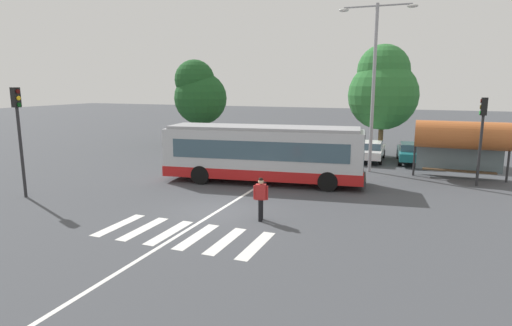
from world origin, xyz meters
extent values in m
plane|color=#424449|center=(0.00, 0.00, 0.00)|extent=(160.00, 160.00, 0.00)
cylinder|color=black|center=(3.21, 7.35, 0.50)|extent=(1.03, 0.43, 1.00)
cylinder|color=black|center=(3.53, 5.03, 0.50)|extent=(1.03, 0.43, 1.00)
cylinder|color=black|center=(-3.46, 6.44, 0.50)|extent=(1.03, 0.43, 1.00)
cylinder|color=black|center=(-3.14, 4.11, 0.50)|extent=(1.03, 0.43, 1.00)
cube|color=silver|center=(-0.17, 5.70, 1.62)|extent=(10.76, 3.96, 2.55)
cube|color=red|center=(-0.17, 5.70, 0.62)|extent=(10.87, 4.00, 0.55)
cube|color=#3D5666|center=(-0.17, 5.70, 1.93)|extent=(9.52, 3.83, 0.96)
cube|color=#3D5666|center=(5.03, 6.42, 1.83)|extent=(0.34, 2.23, 1.63)
cube|color=black|center=(5.03, 6.42, 2.72)|extent=(0.32, 1.93, 0.28)
cube|color=#99999E|center=(-0.17, 5.70, 2.98)|extent=(10.32, 3.70, 0.16)
cube|color=#28282B|center=(5.14, 6.43, 0.43)|extent=(0.47, 2.54, 0.36)
cylinder|color=black|center=(2.01, -0.31, 0.42)|extent=(0.16, 0.16, 0.85)
cylinder|color=black|center=(2.07, -0.56, 0.42)|extent=(0.16, 0.16, 0.85)
cube|color=#B22323|center=(2.04, -0.44, 1.15)|extent=(0.45, 0.35, 0.60)
cylinder|color=#B22323|center=(1.81, -0.49, 1.12)|extent=(0.10, 0.10, 0.55)
cylinder|color=#B22323|center=(2.28, -0.38, 1.12)|extent=(0.10, 0.10, 0.55)
sphere|color=tan|center=(2.04, -0.44, 1.56)|extent=(0.22, 0.22, 0.22)
sphere|color=black|center=(2.04, -0.44, 1.63)|extent=(0.19, 0.19, 0.19)
cylinder|color=black|center=(-7.06, 16.02, 0.32)|extent=(0.21, 0.64, 0.64)
cylinder|color=black|center=(-5.38, 16.05, 0.32)|extent=(0.21, 0.64, 0.64)
cylinder|color=black|center=(-7.00, 13.23, 0.32)|extent=(0.21, 0.64, 0.64)
cylinder|color=black|center=(-5.33, 13.26, 0.32)|extent=(0.21, 0.64, 0.64)
cube|color=#C6B793|center=(-6.19, 14.64, 0.64)|extent=(1.90, 4.53, 0.52)
cube|color=#3D5666|center=(-6.19, 14.55, 1.12)|extent=(1.64, 2.19, 0.44)
cube|color=#C6B793|center=(-6.19, 14.55, 1.30)|extent=(1.56, 2.01, 0.09)
cylinder|color=black|center=(-4.40, 15.99, 0.32)|extent=(0.23, 0.65, 0.64)
cylinder|color=black|center=(-2.73, 16.08, 0.32)|extent=(0.23, 0.65, 0.64)
cylinder|color=black|center=(-4.25, 13.20, 0.32)|extent=(0.23, 0.65, 0.64)
cylinder|color=black|center=(-2.58, 13.29, 0.32)|extent=(0.23, 0.65, 0.64)
cube|color=#AD1E1E|center=(-3.49, 14.64, 0.64)|extent=(2.06, 4.59, 0.52)
cube|color=#3D5666|center=(-3.49, 14.55, 1.12)|extent=(1.72, 2.24, 0.44)
cube|color=#AD1E1E|center=(-3.49, 14.55, 1.30)|extent=(1.63, 2.06, 0.09)
cylinder|color=black|center=(-1.76, 16.26, 0.32)|extent=(0.24, 0.65, 0.64)
cylinder|color=black|center=(-0.09, 16.37, 0.32)|extent=(0.24, 0.65, 0.64)
cylinder|color=black|center=(-1.58, 13.48, 0.32)|extent=(0.24, 0.65, 0.64)
cylinder|color=black|center=(0.09, 13.59, 0.32)|extent=(0.24, 0.65, 0.64)
cube|color=#38383D|center=(-0.84, 14.93, 0.64)|extent=(2.11, 4.61, 0.52)
cube|color=#3D5666|center=(-0.83, 14.84, 1.12)|extent=(1.74, 2.26, 0.44)
cube|color=#38383D|center=(-0.83, 14.84, 1.30)|extent=(1.66, 2.08, 0.09)
cylinder|color=black|center=(0.77, 15.92, 0.32)|extent=(0.23, 0.65, 0.64)
cylinder|color=black|center=(2.44, 16.01, 0.32)|extent=(0.23, 0.65, 0.64)
cylinder|color=black|center=(0.91, 13.14, 0.32)|extent=(0.23, 0.65, 0.64)
cylinder|color=black|center=(2.58, 13.23, 0.32)|extent=(0.23, 0.65, 0.64)
cube|color=black|center=(1.68, 14.57, 0.64)|extent=(2.05, 4.59, 0.52)
cube|color=#3D5666|center=(1.68, 14.48, 1.12)|extent=(1.71, 2.24, 0.44)
cube|color=black|center=(1.68, 14.48, 1.30)|extent=(1.63, 2.06, 0.09)
cylinder|color=black|center=(3.57, 16.01, 0.32)|extent=(0.21, 0.64, 0.64)
cylinder|color=black|center=(5.25, 16.05, 0.32)|extent=(0.21, 0.64, 0.64)
cylinder|color=black|center=(3.63, 13.22, 0.32)|extent=(0.21, 0.64, 0.64)
cylinder|color=black|center=(5.30, 13.26, 0.32)|extent=(0.21, 0.64, 0.64)
cube|color=white|center=(4.44, 14.63, 0.64)|extent=(1.91, 4.54, 0.52)
cube|color=#3D5666|center=(4.44, 14.54, 1.12)|extent=(1.65, 2.19, 0.44)
cube|color=white|center=(4.44, 14.54, 1.30)|extent=(1.57, 2.01, 0.09)
cylinder|color=black|center=(6.26, 16.20, 0.32)|extent=(0.26, 0.66, 0.64)
cylinder|color=black|center=(7.93, 16.35, 0.32)|extent=(0.26, 0.66, 0.64)
cylinder|color=black|center=(6.51, 13.42, 0.32)|extent=(0.26, 0.66, 0.64)
cylinder|color=black|center=(8.18, 13.57, 0.32)|extent=(0.26, 0.66, 0.64)
cube|color=#196B70|center=(7.22, 14.89, 0.64)|extent=(2.22, 4.65, 0.52)
cube|color=#3D5666|center=(7.23, 14.80, 1.12)|extent=(1.79, 2.30, 0.44)
cube|color=#196B70|center=(7.23, 14.80, 1.30)|extent=(1.70, 2.11, 0.09)
cylinder|color=#28282B|center=(-9.57, -1.26, 2.11)|extent=(0.14, 0.14, 4.22)
cube|color=black|center=(-9.57, -1.26, 4.67)|extent=(0.28, 0.32, 0.90)
cylinder|color=#410907|center=(-9.40, -1.26, 4.94)|extent=(0.04, 0.20, 0.20)
cylinder|color=yellow|center=(-9.40, -1.26, 4.64)|extent=(0.04, 0.20, 0.20)
cylinder|color=#093B10|center=(-9.40, -1.26, 4.34)|extent=(0.04, 0.20, 0.20)
cylinder|color=#28282B|center=(10.59, 9.09, 1.85)|extent=(0.14, 0.14, 3.70)
cube|color=black|center=(10.59, 9.09, 4.15)|extent=(0.28, 0.32, 0.90)
cylinder|color=#410907|center=(10.42, 9.09, 4.42)|extent=(0.04, 0.20, 0.20)
cylinder|color=#463707|center=(10.42, 9.09, 4.12)|extent=(0.04, 0.20, 0.20)
cylinder|color=green|center=(10.42, 9.09, 3.82)|extent=(0.04, 0.20, 0.20)
cylinder|color=#28282B|center=(7.42, 10.58, 1.15)|extent=(0.12, 0.12, 2.30)
cylinder|color=#28282B|center=(12.19, 10.58, 1.15)|extent=(0.12, 0.12, 2.30)
cube|color=slate|center=(9.80, 11.28, 1.26)|extent=(4.58, 0.04, 1.93)
cylinder|color=#BC602D|center=(9.80, 10.58, 2.48)|extent=(4.87, 1.54, 1.54)
cube|color=#4C3823|center=(9.80, 10.58, 0.45)|extent=(3.82, 0.36, 0.08)
cylinder|color=#939399|center=(4.88, 10.78, 4.91)|extent=(0.20, 0.20, 9.82)
cylinder|color=#939399|center=(5.83, 10.78, 9.67)|extent=(1.90, 0.10, 0.10)
ellipsoid|color=silver|center=(6.78, 10.78, 9.54)|extent=(0.60, 0.32, 0.20)
cylinder|color=#939399|center=(3.93, 10.78, 9.67)|extent=(1.90, 0.10, 0.10)
ellipsoid|color=silver|center=(2.99, 10.78, 9.54)|extent=(0.60, 0.32, 0.20)
cylinder|color=brown|center=(-10.44, 17.56, 1.23)|extent=(0.36, 0.36, 2.46)
sphere|color=#1E5123|center=(-10.44, 17.56, 4.05)|extent=(4.57, 4.57, 4.57)
sphere|color=#1E5123|center=(-10.83, 17.28, 5.65)|extent=(3.42, 3.42, 3.42)
cylinder|color=brown|center=(4.89, 17.29, 1.35)|extent=(0.36, 0.36, 2.69)
sphere|color=#2D7033|center=(4.89, 17.29, 4.47)|extent=(5.07, 5.07, 5.07)
sphere|color=#2D7033|center=(4.83, 17.42, 6.24)|extent=(3.80, 3.80, 3.80)
cube|color=silver|center=(-2.77, -2.95, 0.00)|extent=(0.45, 2.65, 0.01)
cube|color=silver|center=(-1.65, -2.95, 0.00)|extent=(0.45, 2.65, 0.01)
cube|color=silver|center=(-0.53, -2.95, 0.00)|extent=(0.45, 2.65, 0.01)
cube|color=silver|center=(0.60, -2.95, 0.00)|extent=(0.45, 2.65, 0.01)
cube|color=silver|center=(1.72, -2.95, 0.00)|extent=(0.45, 2.65, 0.01)
cube|color=silver|center=(2.84, -2.95, 0.00)|extent=(0.45, 2.65, 0.01)
cube|color=silver|center=(-0.07, 2.00, 0.00)|extent=(0.16, 24.00, 0.01)
camera|label=1|loc=(7.67, -15.25, 5.26)|focal=29.56mm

